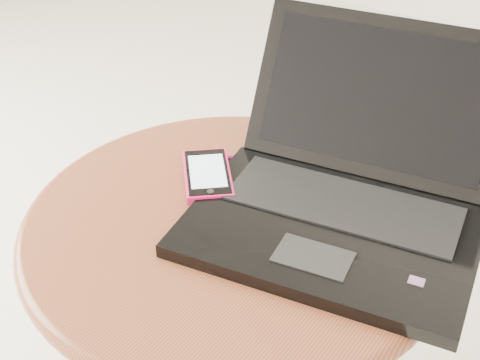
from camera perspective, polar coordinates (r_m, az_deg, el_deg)
The scene contains 4 objects.
table at distance 1.00m, azimuth -0.47°, elevation -7.79°, with size 0.59×0.59×0.47m.
laptop at distance 0.92m, azimuth 8.79°, elevation -0.86°, with size 0.43×0.43×0.22m.
phone_black at distance 1.00m, azimuth -1.96°, elevation 0.05°, with size 0.12×0.13×0.01m.
phone_pink at distance 0.99m, azimuth -2.74°, elevation 0.43°, with size 0.13×0.14×0.01m.
Camera 1 is at (0.47, -0.61, 1.04)m, focal length 50.88 mm.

